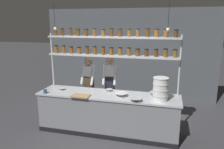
# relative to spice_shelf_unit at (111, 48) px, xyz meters

# --- Properties ---
(ground_plane) EXTENTS (40.00, 40.00, 0.00)m
(ground_plane) POSITION_rel_spice_shelf_unit_xyz_m (0.01, -0.33, -1.93)
(ground_plane) COLOR #3D3D42
(back_wall) EXTENTS (5.62, 0.12, 2.94)m
(back_wall) POSITION_rel_spice_shelf_unit_xyz_m (0.01, 2.25, -0.47)
(back_wall) COLOR #4C5156
(back_wall) RESTS_ON ground_plane
(prep_counter) EXTENTS (3.22, 0.76, 0.92)m
(prep_counter) POSITION_rel_spice_shelf_unit_xyz_m (0.01, -0.33, -1.47)
(prep_counter) COLOR gray
(prep_counter) RESTS_ON ground_plane
(spice_shelf_unit) EXTENTS (3.10, 0.28, 2.38)m
(spice_shelf_unit) POSITION_rel_spice_shelf_unit_xyz_m (0.00, 0.00, 0.00)
(spice_shelf_unit) COLOR #B7BABF
(spice_shelf_unit) RESTS_ON ground_plane
(chef_left) EXTENTS (0.38, 0.30, 1.62)m
(chef_left) POSITION_rel_spice_shelf_unit_xyz_m (-0.72, 0.41, -1.00)
(chef_left) COLOR black
(chef_left) RESTS_ON ground_plane
(chef_center) EXTENTS (0.38, 0.30, 1.67)m
(chef_center) POSITION_rel_spice_shelf_unit_xyz_m (-0.16, 0.46, -0.97)
(chef_center) COLOR black
(chef_center) RESTS_ON ground_plane
(container_stack) EXTENTS (0.32, 0.32, 0.49)m
(container_stack) POSITION_rel_spice_shelf_unit_xyz_m (1.17, -0.44, -0.77)
(container_stack) COLOR white
(container_stack) RESTS_ON prep_counter
(cutting_board) EXTENTS (0.40, 0.26, 0.02)m
(cutting_board) POSITION_rel_spice_shelf_unit_xyz_m (-0.53, -0.62, -1.00)
(cutting_board) COLOR #A88456
(cutting_board) RESTS_ON prep_counter
(prep_bowl_near_left) EXTENTS (0.26, 0.26, 0.07)m
(prep_bowl_near_left) POSITION_rel_spice_shelf_unit_xyz_m (1.05, -0.13, -0.98)
(prep_bowl_near_left) COLOR #B2B7BC
(prep_bowl_near_left) RESTS_ON prep_counter
(prep_bowl_center_front) EXTENTS (0.16, 0.16, 0.04)m
(prep_bowl_center_front) POSITION_rel_spice_shelf_unit_xyz_m (-0.02, -0.10, -0.99)
(prep_bowl_center_front) COLOR silver
(prep_bowl_center_front) RESTS_ON prep_counter
(prep_bowl_center_back) EXTENTS (0.16, 0.16, 0.04)m
(prep_bowl_center_back) POSITION_rel_spice_shelf_unit_xyz_m (-1.15, -0.30, -0.99)
(prep_bowl_center_back) COLOR silver
(prep_bowl_center_back) RESTS_ON prep_counter
(prep_bowl_near_right) EXTENTS (0.27, 0.27, 0.08)m
(prep_bowl_near_right) POSITION_rel_spice_shelf_unit_xyz_m (0.33, -0.39, -0.98)
(prep_bowl_near_right) COLOR white
(prep_bowl_near_right) RESTS_ON prep_counter
(prep_bowl_far_left) EXTENTS (0.26, 0.26, 0.07)m
(prep_bowl_far_left) POSITION_rel_spice_shelf_unit_xyz_m (0.69, -0.63, -0.98)
(prep_bowl_far_left) COLOR #B2B7BC
(prep_bowl_far_left) RESTS_ON prep_counter
(serving_cup_front) EXTENTS (0.08, 0.08, 0.09)m
(serving_cup_front) POSITION_rel_spice_shelf_unit_xyz_m (-1.39, -0.63, -0.97)
(serving_cup_front) COLOR #334C70
(serving_cup_front) RESTS_ON prep_counter
(pendant_light_row) EXTENTS (2.53, 0.07, 0.56)m
(pendant_light_row) POSITION_rel_spice_shelf_unit_xyz_m (0.01, -0.33, 0.45)
(pendant_light_row) COLOR black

